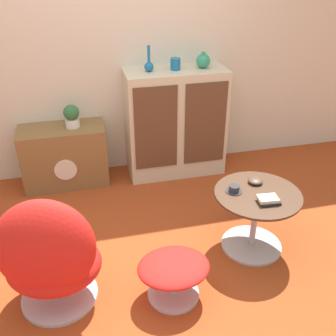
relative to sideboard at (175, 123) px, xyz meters
name	(u,v)px	position (x,y,z in m)	size (l,w,h in m)	color
ground_plane	(147,278)	(-0.56, -1.39, -0.51)	(12.00, 12.00, 0.00)	#9E3D19
wall_back	(108,34)	(-0.56, 0.23, 0.79)	(6.40, 0.06, 2.60)	beige
sideboard	(175,123)	(0.00, 0.00, 0.00)	(0.92, 0.41, 1.02)	beige
tv_console	(65,156)	(-1.05, 0.02, -0.23)	(0.76, 0.39, 0.56)	brown
egg_chair	(50,258)	(-1.14, -1.48, -0.13)	(0.67, 0.63, 0.82)	#B7B7BC
ottoman	(174,271)	(-0.42, -1.58, -0.30)	(0.45, 0.39, 0.28)	#B7B7BC
coffee_table	(255,215)	(0.27, -1.26, -0.22)	(0.61, 0.61, 0.48)	#B7B7BC
vase_leftmost	(149,65)	(-0.24, 0.00, 0.56)	(0.08, 0.08, 0.22)	#196699
vase_inner_left	(175,64)	(0.00, 0.00, 0.56)	(0.09, 0.09, 0.10)	#196699
vase_inner_right	(203,61)	(0.25, 0.00, 0.57)	(0.13, 0.13, 0.14)	#2D8E6B
potted_plant	(72,116)	(-0.94, 0.02, 0.16)	(0.14, 0.14, 0.21)	silver
teacup	(234,189)	(0.11, -1.20, -0.02)	(0.12, 0.12, 0.05)	#2D2D33
book_stack	(269,200)	(0.28, -1.38, -0.01)	(0.15, 0.11, 0.04)	black
bowl	(255,181)	(0.31, -1.13, -0.02)	(0.11, 0.11, 0.04)	#4C3828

